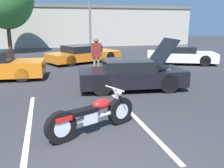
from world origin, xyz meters
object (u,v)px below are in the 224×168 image
object	(u,v)px
show_car_hood_open	(132,74)
spectator_near_motorcycle	(96,53)
parked_car_right_row	(180,55)
light_pole	(90,0)
motorcycle	(93,116)
parked_car_mid_right_row	(83,54)

from	to	relation	value
show_car_hood_open	spectator_near_motorcycle	size ratio (longest dim) A/B	2.31
show_car_hood_open	parked_car_right_row	xyz separation A→B (m)	(5.11, 5.17, -0.04)
light_pole	motorcycle	world-z (taller)	light_pole
light_pole	parked_car_mid_right_row	distance (m)	6.72
spectator_near_motorcycle	show_car_hood_open	bearing A→B (deg)	-74.82
light_pole	motorcycle	bearing A→B (deg)	-100.41
parked_car_mid_right_row	show_car_hood_open	bearing A→B (deg)	-106.83
show_car_hood_open	parked_car_right_row	world-z (taller)	show_car_hood_open
light_pole	spectator_near_motorcycle	size ratio (longest dim) A/B	4.40
motorcycle	parked_car_right_row	world-z (taller)	parked_car_right_row
motorcycle	parked_car_mid_right_row	size ratio (longest dim) A/B	0.44
parked_car_right_row	spectator_near_motorcycle	distance (m)	6.34
motorcycle	show_car_hood_open	bearing A→B (deg)	33.93
light_pole	motorcycle	distance (m)	16.88
light_pole	show_car_hood_open	size ratio (longest dim) A/B	1.91
motorcycle	spectator_near_motorcycle	world-z (taller)	spectator_near_motorcycle
parked_car_right_row	spectator_near_motorcycle	size ratio (longest dim) A/B	2.54
light_pole	spectator_near_motorcycle	distance (m)	10.25
motorcycle	parked_car_mid_right_row	xyz separation A→B (m)	(1.45, 10.85, 0.13)
show_car_hood_open	parked_car_mid_right_row	distance (m)	7.33
spectator_near_motorcycle	motorcycle	bearing A→B (deg)	-102.43
show_car_hood_open	spectator_near_motorcycle	world-z (taller)	show_car_hood_open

